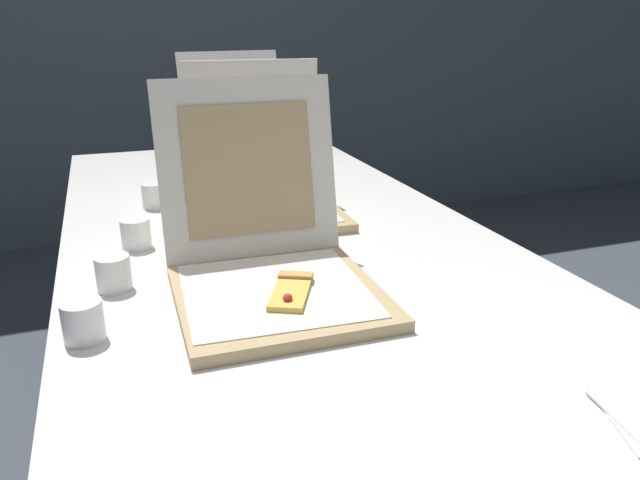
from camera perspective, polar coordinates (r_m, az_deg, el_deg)
The scene contains 8 objects.
table at distance 1.37m, azimuth -3.15°, elevation -1.86°, with size 0.95×2.25×0.73m.
pizza_box_front at distance 1.09m, azimuth -4.55°, elevation -2.37°, with size 0.36×0.44×0.36m.
pizza_box_middle at distance 1.54m, azimuth -5.30°, elevation 4.37°, with size 0.36×0.37×0.37m.
pizza_box_back at distance 2.01m, azimuth -6.63°, elevation 8.06°, with size 0.39×0.46×0.37m.
cup_white_mid at distance 1.37m, azimuth -16.94°, elevation 0.59°, with size 0.06×0.06×0.06m, color white.
cup_white_near_center at distance 1.17m, azimuth -18.87°, elevation -2.94°, with size 0.06×0.06×0.06m, color white.
cup_white_near_left at distance 1.01m, azimuth -21.41°, elevation -7.11°, with size 0.06×0.06×0.06m, color white.
cup_white_far at distance 1.65m, azimuth -15.33°, elevation 4.07°, with size 0.06×0.06×0.06m, color white.
Camera 1 is at (-0.35, -0.60, 1.20)m, focal length 34.01 mm.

